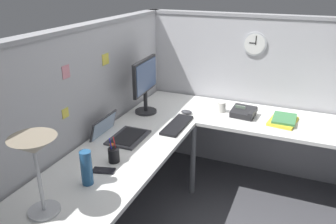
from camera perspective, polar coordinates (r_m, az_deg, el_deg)
The scene contains 19 objects.
ground_plane at distance 3.13m, azimuth 5.94°, elevation -15.52°, with size 6.80×6.80×0.00m, color #47474C.
cubicle_wall_back at distance 2.77m, azimuth -13.17°, elevation -2.13°, with size 2.57×0.12×1.58m.
cubicle_wall_right at distance 3.47m, azimuth 14.94°, elevation 2.66°, with size 0.12×2.37×1.58m.
desk at distance 2.65m, azimuth 6.51°, elevation -6.72°, with size 2.35×2.15×0.73m.
monitor at distance 3.02m, azimuth -3.88°, elevation 5.10°, with size 0.46×0.20×0.50m.
laptop at distance 2.68m, azimuth -8.57°, elevation -3.62°, with size 0.35×0.39×0.22m.
keyboard at distance 2.82m, azimuth 1.55°, elevation -2.22°, with size 0.43×0.14×0.02m, color black.
computer_mouse at distance 3.08m, azimuth 3.16°, elevation 0.02°, with size 0.06×0.10×0.03m, color #38383D.
desk_lamp_dome at distance 1.81m, azimuth -21.69°, elevation -6.33°, with size 0.24×0.24×0.44m.
pen_cup at distance 2.32m, azimuth -9.18°, elevation -7.16°, with size 0.08×0.08×0.18m.
cell_phone at distance 2.25m, azimuth -10.84°, elevation -9.72°, with size 0.07×0.14×0.01m, color black.
thermos_flask at distance 2.09m, azimuth -13.66°, elevation -9.19°, with size 0.07×0.07×0.22m, color #26598C.
office_phone at distance 3.08m, azimuth 12.78°, elevation -0.09°, with size 0.21×0.22×0.11m.
book_stack at distance 3.06m, azimuth 18.98°, elevation -1.31°, with size 0.31×0.25×0.04m.
coffee_mug at distance 3.15m, azimuth 9.12°, elevation 0.85°, with size 0.08×0.08×0.10m, color silver.
wall_clock at distance 3.29m, azimuth 14.51°, elevation 11.11°, with size 0.04×0.22×0.22m.
pinned_note_leftmost at distance 2.76m, azimuth -10.55°, elevation 8.79°, with size 0.09×0.00×0.09m, color #EAD84C.
pinned_note_middle at distance 2.38m, azimuth -16.92°, elevation 6.52°, with size 0.07×0.00×0.09m, color pink.
pinned_note_rightmost at distance 2.42m, azimuth -17.00°, elevation -0.19°, with size 0.07×0.00×0.07m, color #EAD84C.
Camera 1 is at (-2.39, -0.67, 1.91)m, focal length 35.95 mm.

